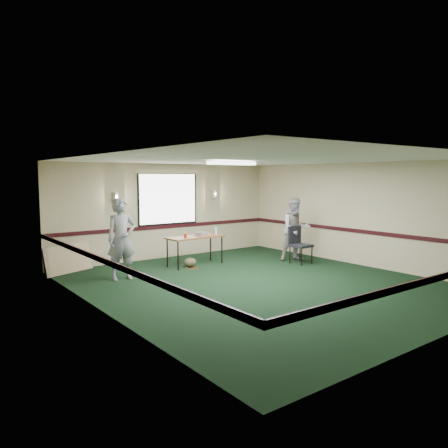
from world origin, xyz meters
TOP-DOWN VIEW (x-y plane):
  - ground at (0.00, 0.00)m, footprint 8.00×8.00m
  - room_shell at (0.00, 2.12)m, footprint 8.00×8.02m
  - folding_table at (-0.01, 2.55)m, footprint 1.57×0.69m
  - projector at (0.20, 2.57)m, footprint 0.33×0.30m
  - game_console at (0.33, 2.65)m, footprint 0.21×0.18m
  - red_cup at (-0.37, 2.45)m, footprint 0.07×0.07m
  - water_bottle at (0.62, 2.50)m, footprint 0.06×0.06m
  - duffel_bag at (-0.26, 2.41)m, footprint 0.41×0.36m
  - cable_coil at (-0.30, 2.26)m, footprint 0.31×0.31m
  - folded_table at (-3.00, 3.60)m, footprint 1.33×0.69m
  - conference_chair at (2.36, 1.10)m, footprint 0.51×0.53m
  - person_left at (-2.23, 2.19)m, footprint 0.70×0.48m
  - person_right at (2.57, 1.42)m, footprint 1.05×0.95m

SIDE VIEW (x-z plane):
  - ground at x=0.00m, z-range 0.00..0.00m
  - cable_coil at x=-0.30m, z-range 0.00..0.02m
  - duffel_bag at x=-0.26m, z-range 0.00..0.24m
  - folded_table at x=-3.00m, z-range 0.00..0.69m
  - conference_chair at x=2.36m, z-range 0.09..1.09m
  - folding_table at x=-0.01m, z-range 0.33..1.10m
  - game_console at x=0.33m, z-range 0.77..0.82m
  - projector at x=0.20m, z-range 0.77..0.86m
  - red_cup at x=-0.37m, z-range 0.77..0.88m
  - water_bottle at x=0.62m, z-range 0.77..0.97m
  - person_right at x=2.57m, z-range 0.00..1.75m
  - person_left at x=-2.23m, z-range 0.00..1.85m
  - room_shell at x=0.00m, z-range -2.42..5.58m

